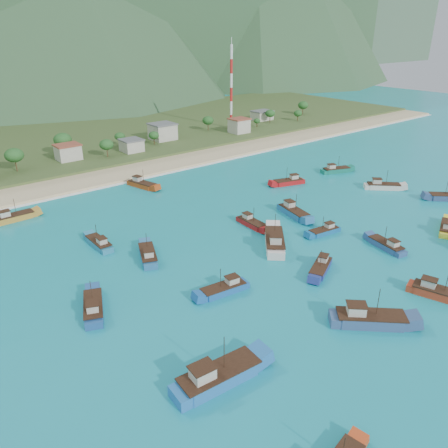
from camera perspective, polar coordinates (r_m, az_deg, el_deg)
ground at (r=91.78m, az=5.15°, el=-5.93°), size 600.00×600.00×0.00m
beach at (r=153.57m, az=-15.71°, el=5.86°), size 400.00×18.00×1.20m
land at (r=209.35m, az=-22.70°, el=9.65°), size 400.00×110.00×2.40m
surf_line at (r=145.26m, az=-14.16°, el=4.99°), size 400.00×2.50×0.08m
village at (r=172.86m, az=-20.14°, el=8.91°), size 206.09×26.09×7.31m
vegetation at (r=169.60m, az=-23.82°, el=8.29°), size 271.81×26.16×9.02m
radio_tower at (r=215.46m, az=0.95°, el=17.39°), size 1.20×1.20×37.87m
boat_0 at (r=65.04m, az=-0.80°, el=-19.37°), size 13.85×5.05×8.02m
boat_1 at (r=118.53m, az=9.05°, el=1.50°), size 5.82×11.81×6.70m
boat_2 at (r=91.52m, az=26.24°, el=-8.15°), size 6.25×11.30×6.41m
boat_5 at (r=81.82m, az=-16.69°, el=-10.48°), size 6.96×10.96×6.25m
boat_6 at (r=143.75m, az=27.18°, el=3.13°), size 10.27×9.94×6.52m
boat_8 at (r=104.48m, az=-16.00°, el=-2.51°), size 2.88×9.61×5.67m
boat_9 at (r=92.79m, az=12.51°, el=-5.66°), size 9.74×6.62×5.59m
boat_11 at (r=79.26m, az=18.42°, el=-11.77°), size 11.91×11.52×7.56m
boat_12 at (r=145.62m, az=20.02°, el=4.62°), size 10.13×9.99×6.49m
boat_13 at (r=83.67m, az=0.01°, el=-8.54°), size 10.10×4.08×5.80m
boat_14 at (r=101.05m, az=6.62°, el=-2.34°), size 12.04×12.82×8.03m
boat_15 at (r=96.63m, az=-9.90°, el=-4.09°), size 6.88×10.78×6.15m
boat_18 at (r=140.99m, az=-10.66°, el=5.06°), size 5.73×11.16×6.33m
boat_20 at (r=142.60m, az=8.43°, el=5.43°), size 10.83×5.94×6.14m
boat_22 at (r=109.47m, az=12.96°, el=-0.96°), size 8.93×3.72×5.12m
boat_24 at (r=106.20m, az=20.44°, el=-2.70°), size 4.75×9.96×5.66m
boat_25 at (r=158.13m, az=14.40°, el=6.80°), size 10.89×6.60×6.19m
boat_27 at (r=111.10m, az=3.63°, el=0.07°), size 3.28×9.67×5.64m
boat_28 at (r=121.21m, az=27.11°, el=-0.52°), size 10.64×6.79×6.07m
boat_29 at (r=126.42m, az=-25.77°, el=0.73°), size 10.72×3.51×6.28m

